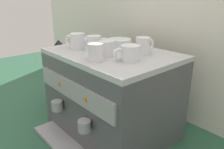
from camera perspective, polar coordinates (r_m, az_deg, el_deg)
The scene contains 12 objects.
ground_plane at distance 1.28m, azimuth 0.00°, elevation -14.00°, with size 4.00×4.00×0.00m, color #28563D.
tiled_backsplash_wall at distance 1.38m, azimuth 12.83°, elevation 9.17°, with size 2.80×0.03×0.93m, color silver.
espresso_machine at distance 1.17m, azimuth -0.16°, elevation -4.93°, with size 0.63×0.57×0.45m.
ceramic_cup_0 at distance 1.16m, azimuth -9.16°, elevation 8.62°, with size 0.11×0.08×0.08m.
ceramic_cup_1 at distance 1.04m, azimuth 8.27°, elevation 7.43°, with size 0.07×0.11×0.08m.
ceramic_cup_2 at distance 0.94m, azimuth 4.59°, elevation 5.65°, with size 0.08×0.12×0.07m.
ceramic_cup_3 at distance 0.93m, azimuth -4.47°, elevation 5.88°, with size 0.11×0.07×0.08m.
ceramic_cup_4 at distance 1.02m, azimuth -1.70°, elevation 6.90°, with size 0.10×0.07×0.07m.
ceramic_cup_5 at distance 1.10m, azimuth -4.52°, elevation 8.06°, with size 0.09×0.10×0.08m.
ceramic_bowl_0 at distance 1.28m, azimuth -5.46°, elevation 8.67°, with size 0.12×0.12×0.03m.
ceramic_bowl_1 at distance 1.21m, azimuth 1.94°, elevation 8.29°, with size 0.13×0.13×0.04m.
coffee_grinder at distance 1.55m, azimuth -13.23°, elevation 0.72°, with size 0.19×0.19×0.44m.
Camera 1 is at (0.80, -0.70, 0.71)m, focal length 34.91 mm.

